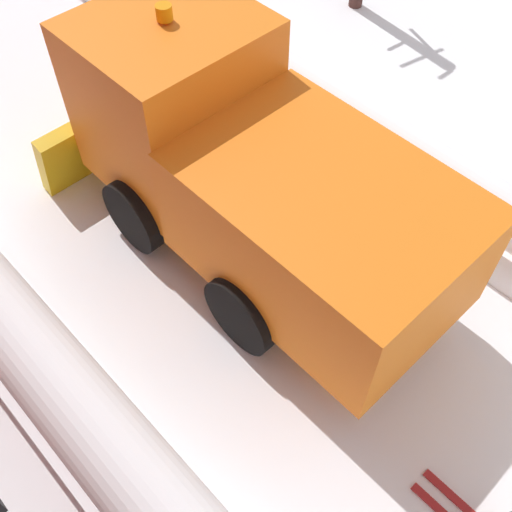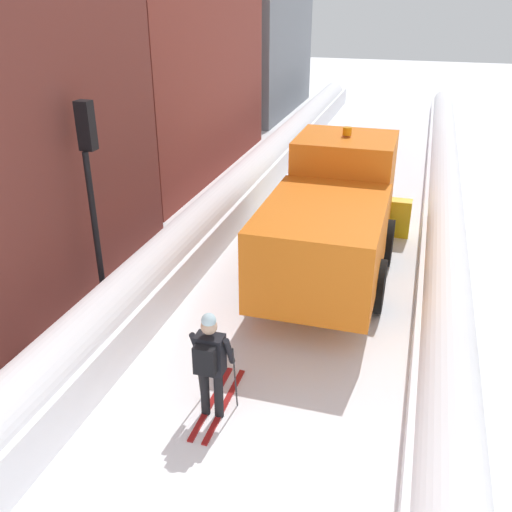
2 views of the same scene
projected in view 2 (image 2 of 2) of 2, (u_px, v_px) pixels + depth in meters
name	position (u px, v px, depth m)	size (l,w,h in m)	color
ground_plane	(334.00, 224.00, 15.65)	(80.00, 80.00, 0.00)	white
snowbank_left	(235.00, 194.00, 16.13)	(1.10, 36.00, 1.26)	white
snowbank_right	(445.00, 219.00, 14.71)	(1.10, 36.00, 1.07)	white
plow_truck	(333.00, 217.00, 12.11)	(3.20, 5.98, 3.12)	orange
skier	(210.00, 361.00, 8.24)	(0.62, 1.80, 1.81)	black
traffic_light_pole	(90.00, 167.00, 10.58)	(0.28, 0.42, 4.11)	black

